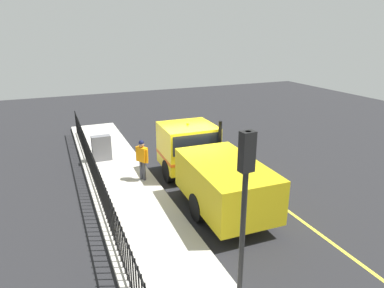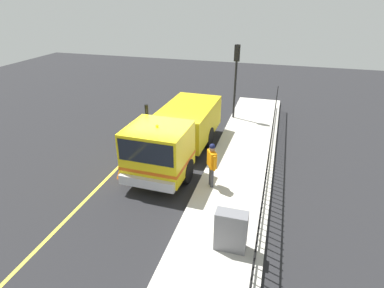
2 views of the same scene
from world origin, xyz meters
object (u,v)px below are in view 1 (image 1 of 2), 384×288
utility_cabinet (102,148)px  work_truck (204,162)px  traffic_cone (218,163)px  traffic_light_near (245,186)px  worker_standing (142,156)px

utility_cabinet → work_truck: bearing=124.2°
traffic_cone → utility_cabinet: bearing=-30.0°
work_truck → traffic_light_near: traffic_light_near is taller
traffic_light_near → traffic_cone: bearing=61.1°
traffic_cone → work_truck: bearing=50.0°
traffic_light_near → utility_cabinet: (1.55, -10.17, -2.26)m
traffic_light_near → traffic_cone: size_ratio=6.58×
work_truck → utility_cabinet: 5.69m
traffic_light_near → utility_cabinet: bearing=93.4°
traffic_light_near → worker_standing: bearing=87.4°
work_truck → worker_standing: size_ratio=3.98×
worker_standing → utility_cabinet: worker_standing is taller
worker_standing → traffic_light_near: 7.48m
worker_standing → utility_cabinet: 3.20m
utility_cabinet → traffic_light_near: bearing=98.7°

